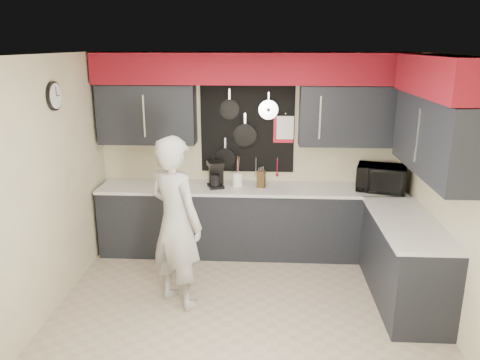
# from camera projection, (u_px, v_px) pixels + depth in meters

# --- Properties ---
(ground) EXTENTS (4.00, 4.00, 0.00)m
(ground) POSITION_uv_depth(u_px,v_px,m) (245.00, 311.00, 4.90)
(ground) COLOR tan
(ground) RESTS_ON ground
(back_wall_assembly) EXTENTS (4.00, 0.36, 2.60)m
(back_wall_assembly) POSITION_uv_depth(u_px,v_px,m) (252.00, 100.00, 5.87)
(back_wall_assembly) COLOR beige
(back_wall_assembly) RESTS_ON ground
(right_wall_assembly) EXTENTS (0.36, 3.50, 2.60)m
(right_wall_assembly) POSITION_uv_depth(u_px,v_px,m) (438.00, 125.00, 4.50)
(right_wall_assembly) COLOR beige
(right_wall_assembly) RESTS_ON ground
(left_wall_assembly) EXTENTS (0.05, 3.50, 2.60)m
(left_wall_assembly) POSITION_uv_depth(u_px,v_px,m) (45.00, 186.00, 4.65)
(left_wall_assembly) COLOR beige
(left_wall_assembly) RESTS_ON ground
(base_cabinets) EXTENTS (3.95, 2.20, 0.92)m
(base_cabinets) POSITION_uv_depth(u_px,v_px,m) (288.00, 230.00, 5.83)
(base_cabinets) COLOR black
(base_cabinets) RESTS_ON ground
(microwave) EXTENTS (0.67, 0.53, 0.32)m
(microwave) POSITION_uv_depth(u_px,v_px,m) (381.00, 178.00, 5.83)
(microwave) COLOR black
(microwave) RESTS_ON base_cabinets
(knife_block) EXTENTS (0.11, 0.11, 0.22)m
(knife_block) POSITION_uv_depth(u_px,v_px,m) (261.00, 179.00, 5.98)
(knife_block) COLOR #322110
(knife_block) RESTS_ON base_cabinets
(utensil_crock) EXTENTS (0.14, 0.14, 0.18)m
(utensil_crock) POSITION_uv_depth(u_px,v_px,m) (237.00, 179.00, 6.05)
(utensil_crock) COLOR white
(utensil_crock) RESTS_ON base_cabinets
(coffee_maker) EXTENTS (0.25, 0.28, 0.34)m
(coffee_maker) POSITION_uv_depth(u_px,v_px,m) (216.00, 174.00, 5.99)
(coffee_maker) COLOR black
(coffee_maker) RESTS_ON base_cabinets
(person) EXTENTS (0.80, 0.75, 1.83)m
(person) POSITION_uv_depth(u_px,v_px,m) (176.00, 223.00, 4.83)
(person) COLOR #A2A2A0
(person) RESTS_ON ground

